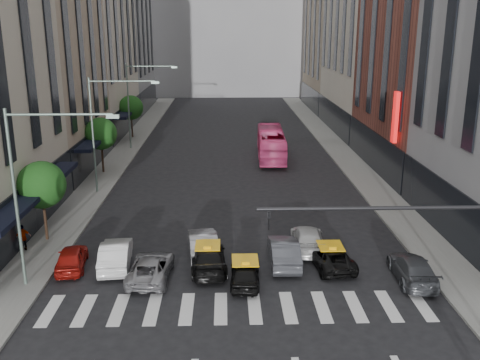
{
  "coord_description": "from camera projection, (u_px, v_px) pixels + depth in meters",
  "views": [
    {
      "loc": [
        -0.73,
        -21.11,
        12.79
      ],
      "look_at": [
        0.14,
        9.53,
        4.0
      ],
      "focal_mm": 40.0,
      "sensor_mm": 36.0,
      "label": 1
    }
  ],
  "objects": [
    {
      "name": "liberty_sign",
      "position": [
        395.0,
        117.0,
        41.73
      ],
      "size": [
        0.3,
        0.7,
        4.0
      ],
      "color": "red",
      "rests_on": "ground"
    },
    {
      "name": "car_grey_curb",
      "position": [
        413.0,
        269.0,
        27.86
      ],
      "size": [
        2.1,
        4.66,
        1.33
      ],
      "primitive_type": "imported",
      "rotation": [
        0.0,
        0.0,
        3.09
      ],
      "color": "#404348",
      "rests_on": "ground"
    },
    {
      "name": "building_left_d",
      "position": [
        118.0,
        12.0,
        81.69
      ],
      "size": [
        8.0,
        18.0,
        30.0
      ],
      "primitive_type": "cube",
      "color": "gray",
      "rests_on": "ground"
    },
    {
      "name": "car_red",
      "position": [
        72.0,
        258.0,
        29.23
      ],
      "size": [
        1.97,
        3.88,
        1.26
      ],
      "primitive_type": "imported",
      "rotation": [
        0.0,
        0.0,
        3.27
      ],
      "color": "maroon",
      "rests_on": "ground"
    },
    {
      "name": "tree_mid",
      "position": [
        101.0,
        134.0,
        47.48
      ],
      "size": [
        2.88,
        2.88,
        4.95
      ],
      "color": "black",
      "rests_on": "sidewalk_left"
    },
    {
      "name": "pedestrian_far",
      "position": [
        23.0,
        238.0,
        31.19
      ],
      "size": [
        0.97,
        0.89,
        1.59
      ],
      "primitive_type": "imported",
      "rotation": [
        0.0,
        0.0,
        3.83
      ],
      "color": "gray",
      "rests_on": "sidewalk_left"
    },
    {
      "name": "streetlamp_near",
      "position": [
        33.0,
        175.0,
        25.77
      ],
      "size": [
        5.38,
        0.25,
        9.0
      ],
      "color": "gray",
      "rests_on": "sidewalk_left"
    },
    {
      "name": "building_right_b",
      "position": [
        427.0,
        25.0,
        46.65
      ],
      "size": [
        8.0,
        18.0,
        26.0
      ],
      "primitive_type": "cube",
      "color": "brown",
      "rests_on": "ground"
    },
    {
      "name": "tree_far",
      "position": [
        131.0,
        108.0,
        62.86
      ],
      "size": [
        2.88,
        2.88,
        4.95
      ],
      "color": "black",
      "rests_on": "sidewalk_left"
    },
    {
      "name": "car_white_front",
      "position": [
        116.0,
        254.0,
        29.46
      ],
      "size": [
        1.98,
        4.59,
        1.47
      ],
      "primitive_type": "imported",
      "rotation": [
        0.0,
        0.0,
        3.24
      ],
      "color": "white",
      "rests_on": "ground"
    },
    {
      "name": "sidewalk_right",
      "position": [
        349.0,
        160.0,
        52.94
      ],
      "size": [
        3.0,
        96.0,
        0.15
      ],
      "primitive_type": "cube",
      "color": "slate",
      "rests_on": "ground"
    },
    {
      "name": "tree_near",
      "position": [
        42.0,
        185.0,
        32.11
      ],
      "size": [
        2.88,
        2.88,
        4.95
      ],
      "color": "black",
      "rests_on": "sidewalk_left"
    },
    {
      "name": "building_left_b",
      "position": [
        40.0,
        36.0,
        46.96
      ],
      "size": [
        8.0,
        16.0,
        24.0
      ],
      "primitive_type": "cube",
      "color": "tan",
      "rests_on": "ground"
    },
    {
      "name": "taxi_left",
      "position": [
        208.0,
        257.0,
        29.17
      ],
      "size": [
        2.29,
        4.89,
        1.38
      ],
      "primitive_type": "imported",
      "rotation": [
        0.0,
        0.0,
        3.22
      ],
      "color": "black",
      "rests_on": "ground"
    },
    {
      "name": "car_row2_left",
      "position": [
        203.0,
        244.0,
        30.86
      ],
      "size": [
        2.08,
        4.69,
        1.5
      ],
      "primitive_type": "imported",
      "rotation": [
        0.0,
        0.0,
        3.25
      ],
      "color": "gray",
      "rests_on": "ground"
    },
    {
      "name": "streetlamp_mid",
      "position": [
        104.0,
        120.0,
        41.14
      ],
      "size": [
        5.38,
        0.25,
        9.0
      ],
      "color": "gray",
      "rests_on": "sidewalk_left"
    },
    {
      "name": "taxi_center",
      "position": [
        245.0,
        272.0,
        27.53
      ],
      "size": [
        1.66,
        3.78,
        1.27
      ],
      "primitive_type": "imported",
      "rotation": [
        0.0,
        0.0,
        3.1
      ],
      "color": "black",
      "rests_on": "ground"
    },
    {
      "name": "traffic_signal",
      "position": [
        432.0,
        238.0,
        21.84
      ],
      "size": [
        10.1,
        0.2,
        6.0
      ],
      "color": "black",
      "rests_on": "ground"
    },
    {
      "name": "streetlamp_far",
      "position": [
        137.0,
        95.0,
        56.52
      ],
      "size": [
        5.38,
        0.25,
        9.0
      ],
      "color": "gray",
      "rests_on": "sidewalk_left"
    },
    {
      "name": "sidewalk_left",
      "position": [
        116.0,
        162.0,
        52.32
      ],
      "size": [
        3.0,
        96.0,
        0.15
      ],
      "primitive_type": "cube",
      "color": "slate",
      "rests_on": "ground"
    },
    {
      "name": "bus",
      "position": [
        271.0,
        144.0,
        53.7
      ],
      "size": [
        2.93,
        10.79,
        2.98
      ],
      "primitive_type": "imported",
      "rotation": [
        0.0,
        0.0,
        3.1
      ],
      "color": "#EA4485",
      "rests_on": "ground"
    },
    {
      "name": "car_row2_right",
      "position": [
        308.0,
        239.0,
        31.81
      ],
      "size": [
        2.14,
        4.66,
        1.32
      ],
      "primitive_type": "imported",
      "rotation": [
        0.0,
        0.0,
        3.08
      ],
      "color": "silver",
      "rests_on": "ground"
    },
    {
      "name": "taxi_right",
      "position": [
        330.0,
        256.0,
        29.53
      ],
      "size": [
        2.5,
        4.5,
        1.19
      ],
      "primitive_type": "imported",
      "rotation": [
        0.0,
        0.0,
        3.27
      ],
      "color": "black",
      "rests_on": "ground"
    },
    {
      "name": "ground",
      "position": [
        243.0,
        325.0,
        23.83
      ],
      "size": [
        160.0,
        160.0,
        0.0
      ],
      "primitive_type": "plane",
      "color": "black",
      "rests_on": "ground"
    },
    {
      "name": "car_silver",
      "position": [
        151.0,
        267.0,
        28.08
      ],
      "size": [
        2.28,
        4.6,
        1.25
      ],
      "primitive_type": "imported",
      "rotation": [
        0.0,
        0.0,
        3.1
      ],
      "color": "gray",
      "rests_on": "ground"
    },
    {
      "name": "car_grey_mid",
      "position": [
        284.0,
        251.0,
        29.83
      ],
      "size": [
        1.59,
        4.49,
        1.48
      ],
      "primitive_type": "imported",
      "rotation": [
        0.0,
        0.0,
        3.14
      ],
      "color": "#3C3E43",
      "rests_on": "ground"
    },
    {
      "name": "building_right_d",
      "position": [
        338.0,
        19.0,
        82.89
      ],
      "size": [
        8.0,
        18.0,
        28.0
      ],
      "primitive_type": "cube",
      "color": "tan",
      "rests_on": "ground"
    }
  ]
}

